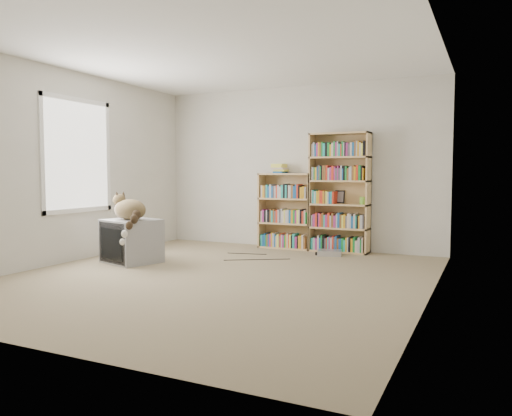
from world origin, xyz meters
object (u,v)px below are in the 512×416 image
at_px(cat, 130,213).
at_px(bookcase_tall, 340,196).
at_px(dvd_player, 330,253).
at_px(crt_tv, 132,241).
at_px(bookcase_short, 287,214).

height_order(cat, bookcase_tall, bookcase_tall).
distance_m(cat, dvd_player, 2.81).
bearing_deg(bookcase_tall, dvd_player, -94.03).
relative_size(crt_tv, dvd_player, 2.40).
bearing_deg(cat, bookcase_short, 74.80).
relative_size(crt_tv, bookcase_short, 0.68).
distance_m(cat, bookcase_short, 2.49).
distance_m(bookcase_tall, bookcase_short, 0.89).
bearing_deg(bookcase_short, crt_tv, -124.32).
bearing_deg(cat, crt_tv, 133.44).
bearing_deg(bookcase_short, bookcase_tall, -0.08).
height_order(bookcase_tall, bookcase_short, bookcase_tall).
bearing_deg(dvd_player, bookcase_tall, 73.33).
height_order(crt_tv, dvd_player, crt_tv).
xyz_separation_m(bookcase_tall, dvd_player, (-0.03, -0.39, -0.80)).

